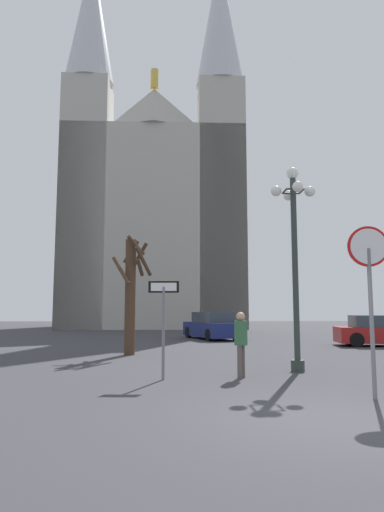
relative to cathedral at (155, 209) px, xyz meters
The scene contains 9 objects.
ground_plane 38.20m from the cathedral, 83.83° to the right, with size 120.00×120.00×0.00m, color #38383D.
cathedral is the anchor object (origin of this frame).
stop_sign 36.25m from the cathedral, 81.26° to the right, with size 0.78×0.11×3.22m.
one_way_arrow_sign 33.69m from the cathedral, 87.52° to the right, with size 0.74×0.08×2.32m.
street_lamp 32.29m from the cathedral, 80.89° to the right, with size 1.25×1.25×5.60m.
bare_tree 27.68m from the cathedral, 89.81° to the right, with size 1.52×1.46×4.36m.
parked_car_near_red 27.38m from the cathedral, 63.64° to the right, with size 4.35×2.40×1.39m.
parked_car_far_navy 20.72m from the cathedral, 77.49° to the right, with size 3.07×4.87×1.51m.
pedestrian_walking 33.78m from the cathedral, 84.15° to the right, with size 0.32×0.32×1.58m.
Camera 1 is at (-2.34, -6.84, 1.63)m, focal length 31.86 mm.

